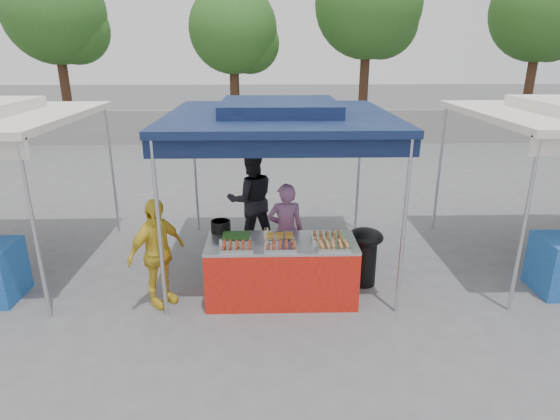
{
  "coord_description": "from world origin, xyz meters",
  "views": [
    {
      "loc": [
        -0.17,
        -5.83,
        3.28
      ],
      "look_at": [
        0.0,
        0.6,
        1.05
      ],
      "focal_mm": 30.0,
      "sensor_mm": 36.0,
      "label": 1
    }
  ],
  "objects_px": {
    "cooking_pot": "(221,226)",
    "wok_burner": "(364,252)",
    "helper_man": "(251,200)",
    "customer_person": "(157,253)",
    "vendor_table": "(281,270)",
    "vendor_woman": "(286,231)"
  },
  "relations": [
    {
      "from": "cooking_pot",
      "to": "wok_burner",
      "type": "relative_size",
      "value": 0.32
    },
    {
      "from": "wok_burner",
      "to": "helper_man",
      "type": "distance_m",
      "value": 2.22
    },
    {
      "from": "cooking_pot",
      "to": "customer_person",
      "type": "xyz_separation_m",
      "value": [
        -0.8,
        -0.47,
        -0.19
      ]
    },
    {
      "from": "vendor_table",
      "to": "helper_man",
      "type": "bearing_deg",
      "value": 104.17
    },
    {
      "from": "cooking_pot",
      "to": "wok_burner",
      "type": "xyz_separation_m",
      "value": [
        2.05,
        0.03,
        -0.42
      ]
    },
    {
      "from": "vendor_woman",
      "to": "vendor_table",
      "type": "bearing_deg",
      "value": 80.1
    },
    {
      "from": "vendor_woman",
      "to": "helper_man",
      "type": "height_order",
      "value": "helper_man"
    },
    {
      "from": "vendor_table",
      "to": "cooking_pot",
      "type": "distance_m",
      "value": 1.05
    },
    {
      "from": "cooking_pot",
      "to": "helper_man",
      "type": "bearing_deg",
      "value": 75.32
    },
    {
      "from": "helper_man",
      "to": "customer_person",
      "type": "xyz_separation_m",
      "value": [
        -1.18,
        -1.91,
        -0.11
      ]
    },
    {
      "from": "vendor_table",
      "to": "customer_person",
      "type": "distance_m",
      "value": 1.67
    },
    {
      "from": "cooking_pot",
      "to": "wok_burner",
      "type": "height_order",
      "value": "cooking_pot"
    },
    {
      "from": "helper_man",
      "to": "vendor_table",
      "type": "bearing_deg",
      "value": 89.63
    },
    {
      "from": "wok_burner",
      "to": "cooking_pot",
      "type": "bearing_deg",
      "value": -160.16
    },
    {
      "from": "wok_burner",
      "to": "vendor_woman",
      "type": "relative_size",
      "value": 0.59
    },
    {
      "from": "vendor_table",
      "to": "wok_burner",
      "type": "height_order",
      "value": "wok_burner"
    },
    {
      "from": "vendor_table",
      "to": "vendor_woman",
      "type": "relative_size",
      "value": 1.37
    },
    {
      "from": "wok_burner",
      "to": "customer_person",
      "type": "height_order",
      "value": "customer_person"
    },
    {
      "from": "wok_burner",
      "to": "vendor_woman",
      "type": "distance_m",
      "value": 1.18
    },
    {
      "from": "vendor_table",
      "to": "helper_man",
      "type": "relative_size",
      "value": 1.17
    },
    {
      "from": "helper_man",
      "to": "customer_person",
      "type": "relative_size",
      "value": 1.15
    },
    {
      "from": "wok_burner",
      "to": "helper_man",
      "type": "bearing_deg",
      "value": 158.79
    }
  ]
}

